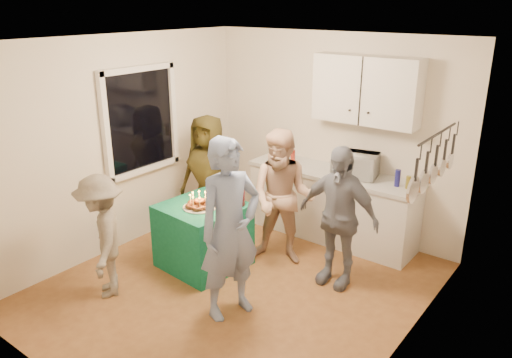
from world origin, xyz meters
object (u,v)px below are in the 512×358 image
Objects in this scene: counter at (331,206)px; party_table at (203,235)px; microwave at (355,165)px; man_birthday at (230,230)px; punch_jar at (235,191)px; child_near_left at (102,236)px; woman_back_left at (208,175)px; woman_back_center at (282,198)px; woman_back_right at (338,217)px.

counter reaches higher than party_table.
microwave reaches higher than counter.
man_birthday reaches higher than microwave.
man_birthday is (0.05, -2.08, 0.47)m from counter.
child_near_left is at bearing -118.34° from punch_jar.
punch_jar is at bearing 100.01° from child_near_left.
man_birthday reaches higher than woman_back_left.
man_birthday is at bearing 61.41° from child_near_left.
man_birthday is 1.19m from woman_back_center.
man_birthday is at bearing -88.69° from counter.
woman_back_left is 1.99m from woman_back_right.
woman_back_center is at bearing 47.57° from punch_jar.
party_table is 0.54× the size of woman_back_right.
microwave is 2.10m from man_birthday.
woman_back_left is at bearing -149.55° from counter.
man_birthday is 1.26m from woman_back_right.
man_birthday is 1.12× the size of woman_back_center.
woman_back_center is (1.24, -0.10, 0.01)m from woman_back_left.
child_near_left is (-1.81, -1.67, -0.12)m from woman_back_right.
woman_back_right is at bearing -58.14° from counter.
party_table is 1.58m from woman_back_right.
party_table is at bearing -60.64° from woman_back_left.
child_near_left reaches higher than counter.
counter is 1.38× the size of woman_back_left.
woman_back_left reaches higher than party_table.
counter is at bearing 121.60° from woman_back_right.
microwave is at bearing 44.50° from woman_back_center.
woman_back_right is at bearing -22.63° from woman_back_center.
party_table is at bearing -155.71° from woman_back_center.
counter is 2.14m from man_birthday.
child_near_left is at bearing -137.63° from woman_back_right.
woman_back_left reaches higher than microwave.
counter is 1.66m from woman_back_left.
counter is at bearing 21.72° from woman_back_left.
child_near_left is at bearing -93.25° from woman_back_left.
man_birthday is 1.92m from woman_back_left.
man_birthday is at bearing -49.98° from woman_back_left.
woman_back_center is at bearing 96.22° from child_near_left.
woman_back_left is at bearing 175.86° from woman_back_right.
party_table is 0.47× the size of man_birthday.
man_birthday is (-0.25, -2.08, -0.16)m from microwave.
child_near_left reaches higher than party_table.
woman_back_center reaches higher than party_table.
party_table is 2.50× the size of punch_jar.
woman_back_right is (1.98, -0.13, -0.01)m from woman_back_left.
woman_back_left is (-1.39, -0.82, 0.37)m from counter.
woman_back_center is 1.22× the size of child_near_left.
microwave is at bearing 107.07° from woman_back_right.
microwave is 0.34× the size of woman_back_left.
microwave is 0.30× the size of man_birthday.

